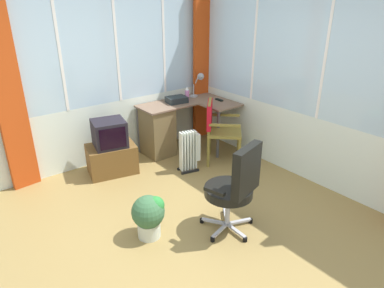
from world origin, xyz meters
name	(u,v)px	position (x,y,z in m)	size (l,w,h in m)	color
ground	(194,238)	(0.00, 0.00, -0.03)	(4.90, 5.44, 0.06)	olive
north_window_panel	(92,75)	(0.00, 2.25, 1.29)	(3.90, 0.07, 2.57)	silver
east_window_panel	(322,85)	(1.98, 0.00, 1.28)	(0.07, 4.44, 2.57)	silver
curtain_north_left	(8,93)	(-1.07, 2.17, 1.24)	(0.33, 0.07, 2.47)	#BE4114
curtain_corner	(203,65)	(1.85, 2.12, 1.24)	(0.33, 0.07, 2.47)	#BE4114
desk	(162,128)	(0.89, 1.92, 0.42)	(1.35, 0.98, 0.76)	#795F4B
desk_lamp	(199,81)	(1.67, 1.98, 1.01)	(0.24, 0.21, 0.38)	#B2B7BC
tv_remote	(219,100)	(1.77, 1.60, 0.78)	(0.04, 0.15, 0.02)	black
spray_bottle	(187,94)	(1.39, 1.93, 0.87)	(0.06, 0.06, 0.22)	pink
paper_tray	(177,100)	(1.18, 1.93, 0.81)	(0.30, 0.23, 0.09)	#21282A
wooden_armchair	(216,123)	(1.36, 1.20, 0.59)	(0.68, 0.68, 0.92)	olive
office_chair	(236,184)	(0.39, -0.18, 0.56)	(0.63, 0.56, 0.99)	#B7B7BF
tv_on_stand	(111,150)	(-0.02, 1.81, 0.34)	(0.72, 0.57, 0.76)	brown
space_heater	(190,151)	(0.86, 1.18, 0.30)	(0.33, 0.23, 0.59)	silver
potted_plant	(149,214)	(-0.35, 0.28, 0.27)	(0.34, 0.34, 0.46)	silver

